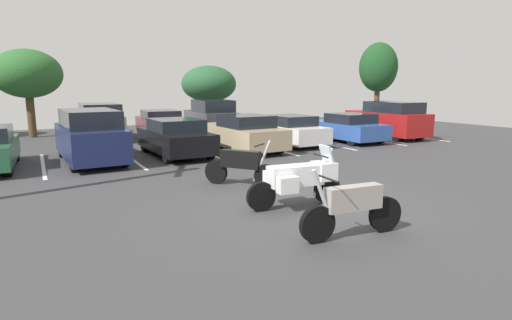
{
  "coord_description": "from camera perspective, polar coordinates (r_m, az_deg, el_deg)",
  "views": [
    {
      "loc": [
        -5.7,
        -7.63,
        2.73
      ],
      "look_at": [
        -0.61,
        1.88,
        0.8
      ],
      "focal_mm": 29.06,
      "sensor_mm": 36.0,
      "label": 1
    }
  ],
  "objects": [
    {
      "name": "ground",
      "position": [
        9.92,
        8.32,
        -6.21
      ],
      "size": [
        44.0,
        44.0,
        0.1
      ],
      "primitive_type": "cube",
      "color": "#38383A"
    },
    {
      "name": "motorcycle_touring",
      "position": [
        9.46,
        5.96,
        -2.52
      ],
      "size": [
        2.36,
        1.0,
        1.38
      ],
      "color": "black",
      "rests_on": "ground"
    },
    {
      "name": "car_white",
      "position": [
        19.43,
        4.52,
        4.09
      ],
      "size": [
        1.89,
        4.33,
        1.39
      ],
      "color": "white",
      "rests_on": "ground"
    },
    {
      "name": "car_red",
      "position": [
        23.28,
        17.65,
        5.31
      ],
      "size": [
        2.07,
        4.89,
        1.91
      ],
      "color": "maroon",
      "rests_on": "ground"
    },
    {
      "name": "car_navy",
      "position": [
        16.08,
        -21.89,
        3.07
      ],
      "size": [
        2.07,
        4.9,
        1.9
      ],
      "color": "navy",
      "rests_on": "ground"
    },
    {
      "name": "parking_stripes",
      "position": [
        16.86,
        -11.85,
        0.65
      ],
      "size": [
        27.07,
        5.16,
        0.01
      ],
      "color": "silver",
      "rests_on": "ground"
    },
    {
      "name": "tree_center",
      "position": [
        29.87,
        -6.5,
        10.34
      ],
      "size": [
        3.85,
        3.85,
        4.13
      ],
      "color": "#4C3823",
      "rests_on": "ground"
    },
    {
      "name": "tree_right",
      "position": [
        35.48,
        16.48,
        12.09
      ],
      "size": [
        3.03,
        3.03,
        6.14
      ],
      "color": "#4C3823",
      "rests_on": "ground"
    },
    {
      "name": "car_far_charcoal",
      "position": [
        23.82,
        -6.21,
        5.84
      ],
      "size": [
        2.12,
        4.52,
        1.95
      ],
      "color": "#38383D",
      "rests_on": "ground"
    },
    {
      "name": "car_blue",
      "position": [
        21.1,
        12.46,
        4.37
      ],
      "size": [
        1.97,
        4.23,
        1.39
      ],
      "color": "#2D519E",
      "rests_on": "ground"
    },
    {
      "name": "car_far_maroon",
      "position": [
        22.8,
        -13.12,
        4.9
      ],
      "size": [
        2.14,
        4.5,
        1.47
      ],
      "color": "maroon",
      "rests_on": "ground"
    },
    {
      "name": "motorcycle_third",
      "position": [
        7.74,
        13.11,
        -6.37
      ],
      "size": [
        2.16,
        0.62,
        1.33
      ],
      "color": "black",
      "rests_on": "ground"
    },
    {
      "name": "car_black",
      "position": [
        16.67,
        -11.05,
        3.07
      ],
      "size": [
        1.99,
        4.52,
        1.46
      ],
      "color": "black",
      "rests_on": "ground"
    },
    {
      "name": "motorcycle_second",
      "position": [
        11.34,
        -2.09,
        -0.78
      ],
      "size": [
        1.44,
        1.82,
        1.32
      ],
      "color": "black",
      "rests_on": "ground"
    },
    {
      "name": "car_far_grey",
      "position": [
        22.43,
        -20.71,
        4.96
      ],
      "size": [
        1.92,
        4.5,
        1.87
      ],
      "color": "slate",
      "rests_on": "ground"
    },
    {
      "name": "car_tan",
      "position": [
        17.7,
        -1.88,
        3.71
      ],
      "size": [
        2.15,
        4.83,
        1.53
      ],
      "color": "tan",
      "rests_on": "ground"
    },
    {
      "name": "tree_left",
      "position": [
        25.21,
        -28.96,
        10.31
      ],
      "size": [
        3.48,
        3.48,
        4.63
      ],
      "color": "#4C3823",
      "rests_on": "ground"
    }
  ]
}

